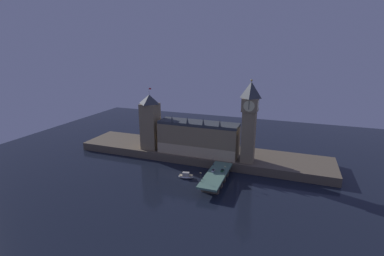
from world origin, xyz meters
name	(u,v)px	position (x,y,z in m)	size (l,w,h in m)	color
ground_plane	(184,175)	(0.00, 0.00, 0.00)	(400.00, 400.00, 0.00)	black
embankment	(200,153)	(0.00, 39.00, 3.42)	(220.00, 42.00, 6.85)	brown
parliament_hall	(198,138)	(1.44, 29.77, 20.60)	(67.12, 18.89, 33.16)	#8E7A56
clock_tower	(249,120)	(43.41, 26.38, 40.80)	(12.01, 12.12, 64.30)	#8E7A56
victoria_tower	(150,122)	(-42.66, 28.51, 31.03)	(14.29, 14.29, 54.10)	#8E7A56
bridge	(216,177)	(26.76, -5.00, 4.69)	(13.78, 46.00, 7.15)	slate
car_northbound_lead	(213,170)	(23.73, -1.19, 7.78)	(1.86, 4.29, 1.35)	silver
car_southbound_trail	(222,170)	(29.79, 1.31, 7.81)	(1.94, 3.92, 1.43)	#235633
pedestrian_near_rail	(203,178)	(20.70, -16.52, 8.05)	(0.38, 0.38, 1.71)	black
pedestrian_far_rail	(213,164)	(20.70, 9.56, 8.08)	(0.38, 0.38, 1.76)	black
street_lamp_near	(201,176)	(20.30, -19.72, 11.33)	(1.34, 0.60, 6.69)	#2D3333
street_lamp_mid	(225,170)	(33.22, -5.00, 11.62)	(1.34, 0.60, 7.16)	#2D3333
street_lamp_far	(213,160)	(20.30, 9.72, 11.56)	(1.34, 0.60, 7.06)	#2D3333
boat_upstream	(186,176)	(3.78, -4.73, 1.69)	(11.86, 6.80, 4.62)	white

